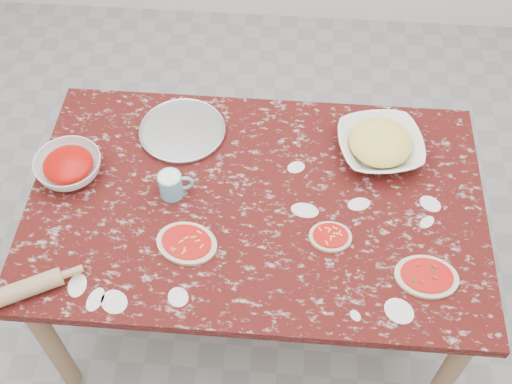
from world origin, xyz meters
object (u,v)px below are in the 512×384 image
object	(u,v)px
pizza_tray	(182,131)
rolling_pin	(15,293)
worktable	(256,214)
sauce_bowl	(69,167)
cheese_bowl	(380,146)
flour_mug	(172,185)

from	to	relation	value
pizza_tray	rolling_pin	distance (m)	0.84
worktable	pizza_tray	xyz separation A→B (m)	(-0.30, 0.30, 0.09)
sauce_bowl	rolling_pin	world-z (taller)	sauce_bowl
cheese_bowl	flour_mug	bearing A→B (deg)	-161.49
cheese_bowl	flour_mug	world-z (taller)	flour_mug
pizza_tray	sauce_bowl	size ratio (longest dim) A/B	1.36
worktable	pizza_tray	bearing A→B (deg)	135.56
sauce_bowl	rolling_pin	xyz separation A→B (m)	(-0.04, -0.50, -0.01)
worktable	rolling_pin	bearing A→B (deg)	-148.92
sauce_bowl	flour_mug	size ratio (longest dim) A/B	1.94
worktable	sauce_bowl	xyz separation A→B (m)	(-0.68, 0.07, 0.12)
worktable	cheese_bowl	world-z (taller)	cheese_bowl
worktable	flour_mug	size ratio (longest dim) A/B	13.08
cheese_bowl	worktable	bearing A→B (deg)	-149.81
worktable	sauce_bowl	distance (m)	0.69
cheese_bowl	rolling_pin	world-z (taller)	cheese_bowl
pizza_tray	cheese_bowl	bearing A→B (deg)	-3.54
pizza_tray	rolling_pin	size ratio (longest dim) A/B	1.09
rolling_pin	cheese_bowl	bearing A→B (deg)	30.75
flour_mug	cheese_bowl	bearing A→B (deg)	18.51
worktable	cheese_bowl	distance (m)	0.52
worktable	rolling_pin	xyz separation A→B (m)	(-0.72, -0.43, 0.11)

